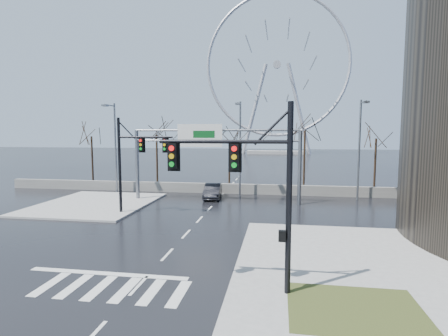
% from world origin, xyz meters
% --- Properties ---
extents(ground, '(260.00, 260.00, 0.00)m').
position_xyz_m(ground, '(0.00, 0.00, 0.00)').
color(ground, black).
rests_on(ground, ground).
extents(sidewalk_right_ext, '(12.00, 10.00, 0.15)m').
position_xyz_m(sidewalk_right_ext, '(10.00, 2.00, 0.07)').
color(sidewalk_right_ext, gray).
rests_on(sidewalk_right_ext, ground).
extents(sidewalk_far, '(10.00, 12.00, 0.15)m').
position_xyz_m(sidewalk_far, '(-11.00, 12.00, 0.07)').
color(sidewalk_far, gray).
rests_on(sidewalk_far, ground).
extents(grass_strip, '(5.00, 4.00, 0.02)m').
position_xyz_m(grass_strip, '(9.00, -5.00, 0.15)').
color(grass_strip, '#323C19').
rests_on(grass_strip, sidewalk_near).
extents(barrier_wall, '(52.00, 0.50, 1.10)m').
position_xyz_m(barrier_wall, '(0.00, 20.00, 0.55)').
color(barrier_wall, slate).
rests_on(barrier_wall, ground).
extents(signal_mast_near, '(5.52, 0.41, 8.00)m').
position_xyz_m(signal_mast_near, '(5.14, -4.04, 4.87)').
color(signal_mast_near, black).
rests_on(signal_mast_near, ground).
extents(signal_mast_far, '(4.72, 0.41, 8.00)m').
position_xyz_m(signal_mast_far, '(-5.87, 8.96, 4.83)').
color(signal_mast_far, black).
rests_on(signal_mast_far, ground).
extents(sign_gantry, '(16.36, 0.40, 7.60)m').
position_xyz_m(sign_gantry, '(-0.38, 14.96, 5.18)').
color(sign_gantry, slate).
rests_on(sign_gantry, ground).
extents(streetlight_left, '(0.50, 2.55, 10.00)m').
position_xyz_m(streetlight_left, '(-12.00, 18.16, 5.89)').
color(streetlight_left, slate).
rests_on(streetlight_left, ground).
extents(streetlight_mid, '(0.50, 2.55, 10.00)m').
position_xyz_m(streetlight_mid, '(2.00, 18.16, 5.89)').
color(streetlight_mid, slate).
rests_on(streetlight_mid, ground).
extents(streetlight_right, '(0.50, 2.55, 10.00)m').
position_xyz_m(streetlight_right, '(14.00, 18.16, 5.89)').
color(streetlight_right, slate).
rests_on(streetlight_right, ground).
extents(tree_far_left, '(3.50, 3.50, 7.00)m').
position_xyz_m(tree_far_left, '(-18.00, 24.00, 5.57)').
color(tree_far_left, black).
rests_on(tree_far_left, ground).
extents(tree_left, '(3.75, 3.75, 7.50)m').
position_xyz_m(tree_left, '(-9.00, 23.50, 5.98)').
color(tree_left, black).
rests_on(tree_left, ground).
extents(tree_center, '(3.25, 3.25, 6.50)m').
position_xyz_m(tree_center, '(0.00, 24.50, 5.17)').
color(tree_center, black).
rests_on(tree_center, ground).
extents(tree_right, '(3.90, 3.90, 7.80)m').
position_xyz_m(tree_right, '(9.00, 23.50, 6.22)').
color(tree_right, black).
rests_on(tree_right, ground).
extents(tree_far_right, '(3.40, 3.40, 6.80)m').
position_xyz_m(tree_far_right, '(17.00, 24.00, 5.41)').
color(tree_far_right, black).
rests_on(tree_far_right, ground).
extents(ferris_wheel, '(45.00, 6.00, 50.91)m').
position_xyz_m(ferris_wheel, '(5.00, 95.00, 26.13)').
color(ferris_wheel, gray).
rests_on(ferris_wheel, ground).
extents(car, '(2.01, 4.74, 1.52)m').
position_xyz_m(car, '(-0.66, 16.95, 0.76)').
color(car, black).
rests_on(car, ground).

